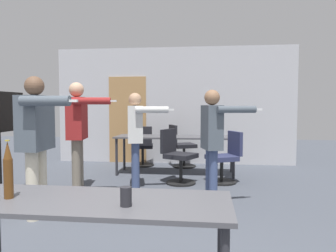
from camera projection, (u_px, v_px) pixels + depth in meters
back_wall at (172, 106)px, 7.72m from camera, size 5.61×0.12×2.72m
conference_table_near at (91, 212)px, 2.12m from camera, size 1.82×0.65×0.76m
conference_table_far at (175, 139)px, 6.49m from camera, size 2.36×0.71×0.76m
person_far_watching at (136, 131)px, 5.39m from camera, size 0.82×0.61×1.57m
person_right_polo at (37, 134)px, 3.94m from camera, size 0.79×0.71×1.72m
person_left_plaid at (78, 126)px, 5.15m from camera, size 0.85×0.64×1.73m
person_near_casual at (213, 135)px, 4.49m from camera, size 0.82×0.54×1.58m
office_chair_side_rolled at (181, 147)px, 7.25m from camera, size 0.66×0.62×0.94m
office_chair_far_right at (142, 148)px, 7.34m from camera, size 0.52×0.58×0.91m
office_chair_mid_tucked at (177, 158)px, 5.75m from camera, size 0.67×0.63×0.95m
office_chair_near_pushed at (226, 159)px, 5.79m from camera, size 0.66×0.63×0.90m
beer_bottle at (8, 171)px, 2.13m from camera, size 0.06×0.06×0.38m
drink_cup at (126, 197)px, 1.97m from camera, size 0.07×0.07×0.12m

